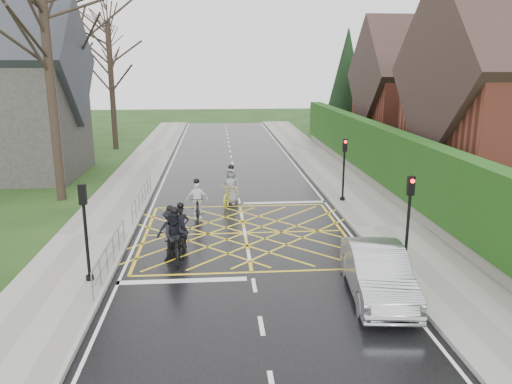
{
  "coord_description": "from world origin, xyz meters",
  "views": [
    {
      "loc": [
        -1.08,
        -19.26,
        6.64
      ],
      "look_at": [
        0.59,
        1.66,
        1.3
      ],
      "focal_mm": 35.0,
      "sensor_mm": 36.0,
      "label": 1
    }
  ],
  "objects": [
    {
      "name": "traffic_light_sw",
      "position": [
        -5.1,
        -4.5,
        1.66
      ],
      "size": [
        0.24,
        0.31,
        3.21
      ],
      "color": "black",
      "rests_on": "ground"
    },
    {
      "name": "hedge",
      "position": [
        7.75,
        6.0,
        2.1
      ],
      "size": [
        0.9,
        38.0,
        2.8
      ],
      "primitive_type": "cube",
      "color": "#113E11",
      "rests_on": "stone_wall"
    },
    {
      "name": "cyclist_lead",
      "position": [
        -0.4,
        4.48,
        0.68
      ],
      "size": [
        1.4,
        2.15,
        1.97
      ],
      "rotation": [
        0.0,
        0.0,
        -0.37
      ],
      "color": "gold",
      "rests_on": "ground"
    },
    {
      "name": "traffic_light_ne",
      "position": [
        5.1,
        4.2,
        1.66
      ],
      "size": [
        0.24,
        0.31,
        3.21
      ],
      "rotation": [
        0.0,
        0.0,
        3.14
      ],
      "color": "black",
      "rests_on": "ground"
    },
    {
      "name": "church",
      "position": [
        -13.54,
        12.0,
        4.93
      ],
      "size": [
        8.8,
        7.8,
        11.0
      ],
      "color": "#2D2B28",
      "rests_on": "ground"
    },
    {
      "name": "cyclist_mid",
      "position": [
        -2.81,
        -1.83,
        0.64
      ],
      "size": [
        1.05,
        1.82,
        1.75
      ],
      "rotation": [
        0.0,
        0.0,
        0.03
      ],
      "color": "black",
      "rests_on": "ground"
    },
    {
      "name": "tree_mid",
      "position": [
        -10.0,
        14.0,
        8.63
      ],
      "size": [
        10.08,
        10.08,
        12.48
      ],
      "color": "black",
      "rests_on": "ground"
    },
    {
      "name": "house_far",
      "position": [
        14.75,
        18.0,
        4.36
      ],
      "size": [
        9.8,
        8.8,
        10.3
      ],
      "color": "brown",
      "rests_on": "ground"
    },
    {
      "name": "car",
      "position": [
        3.56,
        -6.01,
        0.75
      ],
      "size": [
        2.04,
        4.67,
        1.49
      ],
      "primitive_type": "imported",
      "rotation": [
        0.0,
        0.0,
        -0.1
      ],
      "color": "#B2B3B9",
      "rests_on": "ground"
    },
    {
      "name": "cyclist_back",
      "position": [
        -2.56,
        -2.83,
        0.75
      ],
      "size": [
        0.97,
        2.03,
        1.98
      ],
      "rotation": [
        0.0,
        0.0,
        0.14
      ],
      "color": "black",
      "rests_on": "ground"
    },
    {
      "name": "railing_south",
      "position": [
        -4.65,
        -3.5,
        0.78
      ],
      "size": [
        0.05,
        5.04,
        1.03
      ],
      "color": "slate",
      "rests_on": "ground"
    },
    {
      "name": "cyclist_front",
      "position": [
        -1.99,
        2.09,
        0.68
      ],
      "size": [
        1.02,
        1.87,
        1.84
      ],
      "rotation": [
        0.0,
        0.0,
        0.09
      ],
      "color": "black",
      "rests_on": "ground"
    },
    {
      "name": "conifer",
      "position": [
        10.75,
        26.0,
        4.99
      ],
      "size": [
        4.6,
        4.6,
        10.0
      ],
      "color": "black",
      "rests_on": "ground"
    },
    {
      "name": "ground",
      "position": [
        0.0,
        0.0,
        0.0
      ],
      "size": [
        120.0,
        120.0,
        0.0
      ],
      "primitive_type": "plane",
      "color": "black",
      "rests_on": "ground"
    },
    {
      "name": "tree_far",
      "position": [
        -9.3,
        22.0,
        7.19
      ],
      "size": [
        8.4,
        8.4,
        10.4
      ],
      "color": "black",
      "rests_on": "ground"
    },
    {
      "name": "traffic_light_se",
      "position": [
        5.1,
        -4.2,
        1.66
      ],
      "size": [
        0.24,
        0.31,
        3.21
      ],
      "rotation": [
        0.0,
        0.0,
        3.14
      ],
      "color": "black",
      "rests_on": "ground"
    },
    {
      "name": "railing_north",
      "position": [
        -4.65,
        4.0,
        0.79
      ],
      "size": [
        0.05,
        6.04,
        1.03
      ],
      "color": "slate",
      "rests_on": "ground"
    },
    {
      "name": "stone_wall",
      "position": [
        7.75,
        6.0,
        0.35
      ],
      "size": [
        0.5,
        38.0,
        0.7
      ],
      "primitive_type": "cube",
      "color": "slate",
      "rests_on": "ground"
    },
    {
      "name": "cyclist_rear",
      "position": [
        -2.45,
        -1.53,
        0.57
      ],
      "size": [
        0.96,
        1.9,
        1.76
      ],
      "rotation": [
        0.0,
        0.0,
        0.19
      ],
      "color": "black",
      "rests_on": "ground"
    },
    {
      "name": "road",
      "position": [
        0.0,
        0.0,
        0.01
      ],
      "size": [
        9.0,
        80.0,
        0.01
      ],
      "primitive_type": "cube",
      "color": "black",
      "rests_on": "ground"
    },
    {
      "name": "sidewalk_right",
      "position": [
        6.0,
        0.0,
        0.07
      ],
      "size": [
        3.0,
        80.0,
        0.15
      ],
      "primitive_type": "cube",
      "color": "gray",
      "rests_on": "ground"
    },
    {
      "name": "tree_near",
      "position": [
        -9.0,
        6.0,
        7.91
      ],
      "size": [
        9.24,
        9.24,
        11.44
      ],
      "color": "black",
      "rests_on": "ground"
    },
    {
      "name": "sidewalk_left",
      "position": [
        -6.0,
        0.0,
        0.07
      ],
      "size": [
        3.0,
        80.0,
        0.15
      ],
      "primitive_type": "cube",
      "color": "gray",
      "rests_on": "ground"
    }
  ]
}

